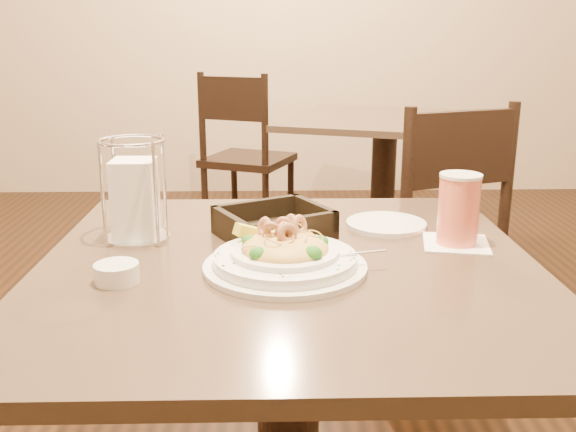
{
  "coord_description": "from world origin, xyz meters",
  "views": [
    {
      "loc": [
        -0.03,
        -1.09,
        1.13
      ],
      "look_at": [
        0.0,
        0.02,
        0.81
      ],
      "focal_mm": 40.0,
      "sensor_mm": 36.0,
      "label": 1
    }
  ],
  "objects_px": {
    "drink_glass": "(458,210)",
    "side_plate": "(386,224)",
    "dining_chair_near": "(430,234)",
    "napkin_caddy": "(135,197)",
    "dining_chair_far": "(244,153)",
    "butter_ramekin": "(117,273)",
    "main_table": "(288,375)",
    "pasta_bowl": "(285,255)",
    "bread_basket": "(274,226)",
    "background_table": "(384,164)"
  },
  "relations": [
    {
      "from": "dining_chair_near",
      "to": "napkin_caddy",
      "type": "bearing_deg",
      "value": 23.54
    },
    {
      "from": "pasta_bowl",
      "to": "napkin_caddy",
      "type": "distance_m",
      "value": 0.35
    },
    {
      "from": "drink_glass",
      "to": "bread_basket",
      "type": "bearing_deg",
      "value": 170.02
    },
    {
      "from": "main_table",
      "to": "side_plate",
      "type": "distance_m",
      "value": 0.38
    },
    {
      "from": "dining_chair_near",
      "to": "napkin_caddy",
      "type": "xyz_separation_m",
      "value": [
        -0.78,
        -0.74,
        0.32
      ]
    },
    {
      "from": "bread_basket",
      "to": "napkin_caddy",
      "type": "relative_size",
      "value": 1.28
    },
    {
      "from": "side_plate",
      "to": "butter_ramekin",
      "type": "height_order",
      "value": "butter_ramekin"
    },
    {
      "from": "main_table",
      "to": "background_table",
      "type": "distance_m",
      "value": 2.07
    },
    {
      "from": "drink_glass",
      "to": "bread_basket",
      "type": "relative_size",
      "value": 0.56
    },
    {
      "from": "dining_chair_near",
      "to": "drink_glass",
      "type": "bearing_deg",
      "value": 59.0
    },
    {
      "from": "main_table",
      "to": "background_table",
      "type": "bearing_deg",
      "value": 75.44
    },
    {
      "from": "dining_chair_near",
      "to": "side_plate",
      "type": "relative_size",
      "value": 5.49
    },
    {
      "from": "main_table",
      "to": "dining_chair_near",
      "type": "distance_m",
      "value": 1.01
    },
    {
      "from": "side_plate",
      "to": "background_table",
      "type": "bearing_deg",
      "value": 80.3
    },
    {
      "from": "side_plate",
      "to": "pasta_bowl",
      "type": "bearing_deg",
      "value": -131.33
    },
    {
      "from": "dining_chair_near",
      "to": "bread_basket",
      "type": "height_order",
      "value": "dining_chair_near"
    },
    {
      "from": "background_table",
      "to": "dining_chair_near",
      "type": "xyz_separation_m",
      "value": [
        -0.04,
        -1.12,
        -0.0
      ]
    },
    {
      "from": "dining_chair_near",
      "to": "pasta_bowl",
      "type": "height_order",
      "value": "dining_chair_near"
    },
    {
      "from": "dining_chair_near",
      "to": "pasta_bowl",
      "type": "bearing_deg",
      "value": 41.94
    },
    {
      "from": "dining_chair_near",
      "to": "butter_ramekin",
      "type": "distance_m",
      "value": 1.27
    },
    {
      "from": "drink_glass",
      "to": "dining_chair_far",
      "type": "bearing_deg",
      "value": 102.82
    },
    {
      "from": "dining_chair_far",
      "to": "napkin_caddy",
      "type": "height_order",
      "value": "napkin_caddy"
    },
    {
      "from": "pasta_bowl",
      "to": "butter_ramekin",
      "type": "bearing_deg",
      "value": -169.66
    },
    {
      "from": "dining_chair_far",
      "to": "butter_ramekin",
      "type": "distance_m",
      "value": 2.44
    },
    {
      "from": "dining_chair_far",
      "to": "drink_glass",
      "type": "xyz_separation_m",
      "value": [
        0.51,
        -2.25,
        0.3
      ]
    },
    {
      "from": "pasta_bowl",
      "to": "dining_chair_far",
      "type": "bearing_deg",
      "value": 94.18
    },
    {
      "from": "pasta_bowl",
      "to": "bread_basket",
      "type": "bearing_deg",
      "value": 95.39
    },
    {
      "from": "pasta_bowl",
      "to": "napkin_caddy",
      "type": "height_order",
      "value": "napkin_caddy"
    },
    {
      "from": "pasta_bowl",
      "to": "napkin_caddy",
      "type": "relative_size",
      "value": 1.55
    },
    {
      "from": "main_table",
      "to": "dining_chair_near",
      "type": "relative_size",
      "value": 0.97
    },
    {
      "from": "main_table",
      "to": "butter_ramekin",
      "type": "xyz_separation_m",
      "value": [
        -0.29,
        -0.09,
        0.25
      ]
    },
    {
      "from": "dining_chair_far",
      "to": "pasta_bowl",
      "type": "distance_m",
      "value": 2.4
    },
    {
      "from": "background_table",
      "to": "butter_ramekin",
      "type": "height_order",
      "value": "butter_ramekin"
    },
    {
      "from": "butter_ramekin",
      "to": "drink_glass",
      "type": "bearing_deg",
      "value": 16.47
    },
    {
      "from": "bread_basket",
      "to": "napkin_caddy",
      "type": "height_order",
      "value": "napkin_caddy"
    },
    {
      "from": "pasta_bowl",
      "to": "drink_glass",
      "type": "height_order",
      "value": "drink_glass"
    },
    {
      "from": "drink_glass",
      "to": "side_plate",
      "type": "height_order",
      "value": "drink_glass"
    },
    {
      "from": "dining_chair_near",
      "to": "side_plate",
      "type": "xyz_separation_m",
      "value": [
        -0.27,
        -0.67,
        0.24
      ]
    },
    {
      "from": "dining_chair_near",
      "to": "pasta_bowl",
      "type": "relative_size",
      "value": 2.93
    },
    {
      "from": "dining_chair_far",
      "to": "side_plate",
      "type": "distance_m",
      "value": 2.18
    },
    {
      "from": "dining_chair_near",
      "to": "napkin_caddy",
      "type": "height_order",
      "value": "napkin_caddy"
    },
    {
      "from": "background_table",
      "to": "dining_chair_far",
      "type": "relative_size",
      "value": 1.24
    },
    {
      "from": "butter_ramekin",
      "to": "dining_chair_far",
      "type": "bearing_deg",
      "value": 87.52
    },
    {
      "from": "main_table",
      "to": "drink_glass",
      "type": "distance_m",
      "value": 0.46
    },
    {
      "from": "pasta_bowl",
      "to": "bread_basket",
      "type": "xyz_separation_m",
      "value": [
        -0.02,
        0.19,
        -0.01
      ]
    },
    {
      "from": "pasta_bowl",
      "to": "drink_glass",
      "type": "relative_size",
      "value": 2.19
    },
    {
      "from": "dining_chair_far",
      "to": "pasta_bowl",
      "type": "bearing_deg",
      "value": 117.13
    },
    {
      "from": "dining_chair_near",
      "to": "side_plate",
      "type": "bearing_deg",
      "value": 48.06
    },
    {
      "from": "napkin_caddy",
      "to": "pasta_bowl",
      "type": "bearing_deg",
      "value": -31.52
    },
    {
      "from": "background_table",
      "to": "side_plate",
      "type": "height_order",
      "value": "side_plate"
    }
  ]
}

